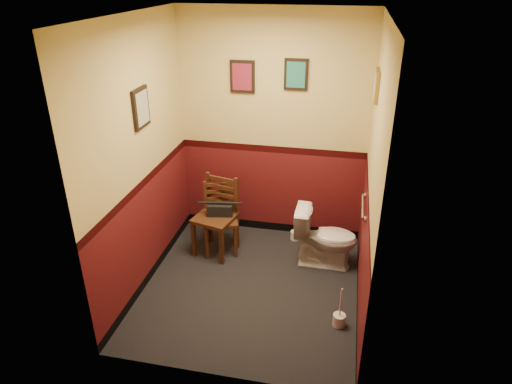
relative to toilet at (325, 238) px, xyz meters
The scene contains 17 objects.
floor 0.99m from the toilet, 140.80° to the right, with size 2.20×2.40×0.00m, color black.
ceiling 2.54m from the toilet, 140.80° to the right, with size 2.20×2.40×0.00m, color silver.
wall_back 1.38m from the toilet, 139.60° to the left, with size 2.20×2.70×0.00m, color #561315.
wall_front 2.18m from the toilet, 111.94° to the right, with size 2.20×2.70×0.00m, color #561315.
wall_left 2.16m from the toilet, 162.12° to the right, with size 2.40×2.70×0.00m, color #561315.
wall_right 1.23m from the toilet, 57.10° to the right, with size 2.40×2.70×0.00m, color #561315.
grab_bar 0.78m from the toilet, 43.99° to the right, with size 0.05×0.56×0.06m.
framed_print_back_a 2.02m from the toilet, 151.04° to the left, with size 0.28×0.04×0.36m.
framed_print_back_b 1.82m from the toilet, 128.44° to the left, with size 0.26×0.04×0.34m.
framed_print_left 2.40m from the toilet, 164.85° to the right, with size 0.04×0.30×0.38m.
framed_print_right 1.75m from the toilet, ahead, with size 0.04×0.34×0.28m.
toilet is the anchor object (origin of this frame).
toilet_brush 1.04m from the toilet, 77.67° to the right, with size 0.12×0.12×0.43m.
chair_left 1.27m from the toilet, behind, with size 0.52×0.52×0.92m.
chair_right 1.24m from the toilet, behind, with size 0.48×0.48×0.83m.
handbag 1.23m from the toilet, behind, with size 0.31×0.19×0.21m.
tp_stack 0.58m from the toilet, 126.08° to the left, with size 0.25×0.15×0.33m.
Camera 1 is at (0.85, -3.80, 3.04)m, focal length 32.00 mm.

